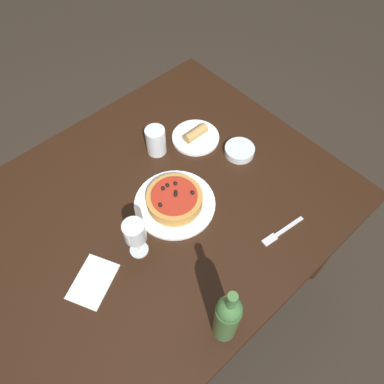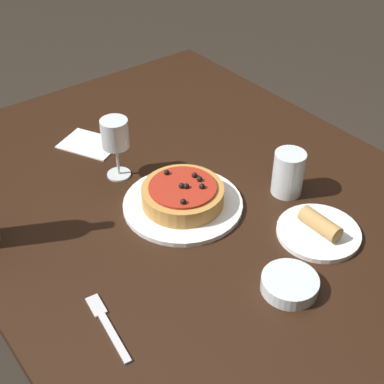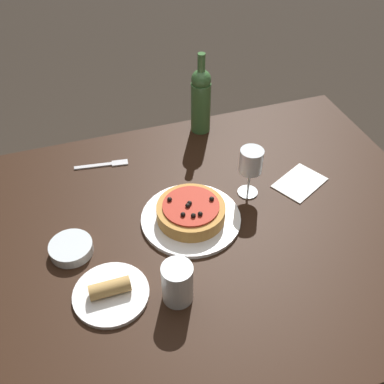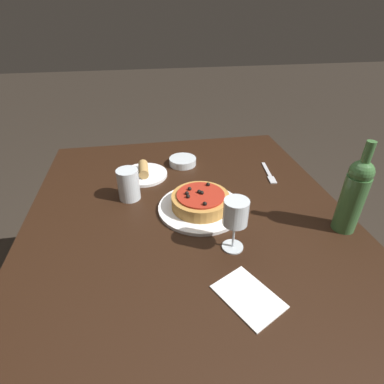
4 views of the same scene
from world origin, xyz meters
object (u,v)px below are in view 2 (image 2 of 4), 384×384
water_cup (288,173)px  fork (106,323)px  side_bowl (290,284)px  side_plate (319,230)px  dining_table (183,212)px  dinner_plate (183,204)px  wine_glass (115,136)px  pizza (183,194)px

water_cup → fork: bearing=98.0°
water_cup → side_bowl: bearing=135.5°
fork → side_plate: bearing=-91.1°
side_bowl → side_plate: (0.08, -0.17, -0.00)m
dining_table → dinner_plate: bearing=144.4°
dinner_plate → wine_glass: bearing=15.3°
dinner_plate → side_plate: size_ratio=1.52×
dining_table → side_plate: side_plate is taller
dining_table → pizza: pizza is taller
dining_table → water_cup: bearing=-132.1°
dining_table → dinner_plate: dinner_plate is taller
side_bowl → fork: (0.15, 0.34, -0.01)m
wine_glass → pizza: bearing=-164.7°
dining_table → fork: fork is taller
pizza → side_bowl: size_ratio=1.69×
dining_table → side_plate: bearing=-157.3°
water_cup → fork: water_cup is taller
wine_glass → fork: bearing=145.5°
pizza → side_bowl: 0.35m
dinner_plate → side_bowl: bearing=-178.1°
water_cup → fork: (-0.08, 0.57, -0.05)m
pizza → fork: 0.38m
side_bowl → water_cup: bearing=-44.5°
wine_glass → fork: size_ratio=0.93×
side_bowl → side_plate: side_plate is taller
side_bowl → pizza: bearing=1.9°
pizza → wine_glass: bearing=15.3°
pizza → water_cup: water_cup is taller
dining_table → fork: bearing=124.4°
side_bowl → fork: 0.37m
dining_table → side_plate: 0.37m
wine_glass → water_cup: bearing=-137.0°
wine_glass → water_cup: (-0.32, -0.29, -0.06)m
side_bowl → dining_table: bearing=-4.7°
dining_table → wine_glass: size_ratio=8.14×
water_cup → pizza: bearing=64.8°
dining_table → side_bowl: side_bowl is taller
wine_glass → side_bowl: size_ratio=1.40×
dining_table → dinner_plate: (-0.06, 0.04, 0.09)m
dinner_plate → fork: (-0.19, 0.33, -0.00)m
fork → side_plate: side_plate is taller
dining_table → water_cup: water_cup is taller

